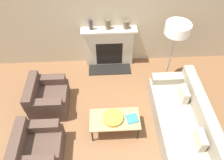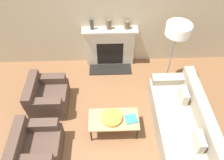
{
  "view_description": "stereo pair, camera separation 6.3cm",
  "coord_description": "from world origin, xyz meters",
  "px_view_note": "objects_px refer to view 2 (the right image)",
  "views": [
    {
      "loc": [
        -0.22,
        -2.01,
        3.97
      ],
      "look_at": [
        -0.05,
        1.25,
        0.45
      ],
      "focal_mm": 35.0,
      "sensor_mm": 36.0,
      "label": 1
    },
    {
      "loc": [
        -0.16,
        -2.01,
        3.97
      ],
      "look_at": [
        -0.05,
        1.25,
        0.45
      ],
      "focal_mm": 35.0,
      "sensor_mm": 36.0,
      "label": 2
    }
  ],
  "objects_px": {
    "armchair_near": "(36,148)",
    "book": "(131,119)",
    "couch": "(183,124)",
    "mantel_vase_center_left": "(109,24)",
    "mantel_vase_center_right": "(127,25)",
    "fireplace": "(110,47)",
    "coffee_table": "(114,120)",
    "armchair_far": "(47,97)",
    "bowl": "(112,118)",
    "mantel_vase_left": "(92,24)",
    "floor_lamp": "(177,34)"
  },
  "relations": [
    {
      "from": "book",
      "to": "mantel_vase_center_right",
      "type": "bearing_deg",
      "value": 77.13
    },
    {
      "from": "fireplace",
      "to": "coffee_table",
      "type": "distance_m",
      "value": 2.04
    },
    {
      "from": "coffee_table",
      "to": "fireplace",
      "type": "bearing_deg",
      "value": 90.43
    },
    {
      "from": "couch",
      "to": "mantel_vase_left",
      "type": "relative_size",
      "value": 8.65
    },
    {
      "from": "book",
      "to": "armchair_near",
      "type": "bearing_deg",
      "value": -176.25
    },
    {
      "from": "mantel_vase_center_right",
      "to": "armchair_near",
      "type": "bearing_deg",
      "value": -125.27
    },
    {
      "from": "armchair_far",
      "to": "mantel_vase_left",
      "type": "xyz_separation_m",
      "value": [
        0.97,
        1.38,
        0.89
      ]
    },
    {
      "from": "armchair_near",
      "to": "coffee_table",
      "type": "bearing_deg",
      "value": -70.98
    },
    {
      "from": "coffee_table",
      "to": "book",
      "type": "relative_size",
      "value": 3.74
    },
    {
      "from": "book",
      "to": "couch",
      "type": "bearing_deg",
      "value": -16.0
    },
    {
      "from": "armchair_near",
      "to": "coffee_table",
      "type": "xyz_separation_m",
      "value": [
        1.4,
        0.48,
        0.08
      ]
    },
    {
      "from": "armchair_far",
      "to": "coffee_table",
      "type": "xyz_separation_m",
      "value": [
        1.4,
        -0.67,
        0.08
      ]
    },
    {
      "from": "mantel_vase_left",
      "to": "mantel_vase_center_right",
      "type": "distance_m",
      "value": 0.82
    },
    {
      "from": "couch",
      "to": "bowl",
      "type": "height_order",
      "value": "couch"
    },
    {
      "from": "couch",
      "to": "bowl",
      "type": "bearing_deg",
      "value": -94.42
    },
    {
      "from": "armchair_near",
      "to": "bowl",
      "type": "distance_m",
      "value": 1.46
    },
    {
      "from": "fireplace",
      "to": "floor_lamp",
      "type": "distance_m",
      "value": 1.74
    },
    {
      "from": "book",
      "to": "floor_lamp",
      "type": "distance_m",
      "value": 1.94
    },
    {
      "from": "mantel_vase_center_left",
      "to": "mantel_vase_center_right",
      "type": "height_order",
      "value": "mantel_vase_center_left"
    },
    {
      "from": "fireplace",
      "to": "mantel_vase_left",
      "type": "bearing_deg",
      "value": 177.9
    },
    {
      "from": "armchair_far",
      "to": "mantel_vase_center_left",
      "type": "height_order",
      "value": "mantel_vase_center_left"
    },
    {
      "from": "bowl",
      "to": "book",
      "type": "height_order",
      "value": "bowl"
    },
    {
      "from": "fireplace",
      "to": "armchair_far",
      "type": "height_order",
      "value": "fireplace"
    },
    {
      "from": "coffee_table",
      "to": "bowl",
      "type": "height_order",
      "value": "bowl"
    },
    {
      "from": "bowl",
      "to": "mantel_vase_center_right",
      "type": "height_order",
      "value": "mantel_vase_center_right"
    },
    {
      "from": "couch",
      "to": "armchair_near",
      "type": "bearing_deg",
      "value": -82.03
    },
    {
      "from": "fireplace",
      "to": "couch",
      "type": "xyz_separation_m",
      "value": [
        1.35,
        -2.13,
        -0.22
      ]
    },
    {
      "from": "fireplace",
      "to": "armchair_near",
      "type": "height_order",
      "value": "fireplace"
    },
    {
      "from": "armchair_near",
      "to": "mantel_vase_center_right",
      "type": "height_order",
      "value": "mantel_vase_center_right"
    },
    {
      "from": "armchair_near",
      "to": "book",
      "type": "height_order",
      "value": "armchair_near"
    },
    {
      "from": "armchair_far",
      "to": "bowl",
      "type": "bearing_deg",
      "value": -115.87
    },
    {
      "from": "armchair_far",
      "to": "mantel_vase_center_left",
      "type": "xyz_separation_m",
      "value": [
        1.37,
        1.38,
        0.88
      ]
    },
    {
      "from": "armchair_far",
      "to": "mantel_vase_left",
      "type": "height_order",
      "value": "mantel_vase_left"
    },
    {
      "from": "floor_lamp",
      "to": "mantel_vase_center_right",
      "type": "xyz_separation_m",
      "value": [
        -0.94,
        0.71,
        -0.23
      ]
    },
    {
      "from": "armchair_near",
      "to": "mantel_vase_center_right",
      "type": "xyz_separation_m",
      "value": [
        1.79,
        2.53,
        0.86
      ]
    },
    {
      "from": "armchair_near",
      "to": "floor_lamp",
      "type": "relative_size",
      "value": 0.53
    },
    {
      "from": "coffee_table",
      "to": "floor_lamp",
      "type": "bearing_deg",
      "value": 45.12
    },
    {
      "from": "armchair_far",
      "to": "mantel_vase_center_right",
      "type": "height_order",
      "value": "mantel_vase_center_right"
    },
    {
      "from": "fireplace",
      "to": "mantel_vase_center_right",
      "type": "bearing_deg",
      "value": 2.15
    },
    {
      "from": "mantel_vase_left",
      "to": "mantel_vase_center_right",
      "type": "height_order",
      "value": "mantel_vase_left"
    },
    {
      "from": "floor_lamp",
      "to": "armchair_far",
      "type": "bearing_deg",
      "value": -166.31
    },
    {
      "from": "armchair_near",
      "to": "book",
      "type": "distance_m",
      "value": 1.8
    },
    {
      "from": "armchair_far",
      "to": "bowl",
      "type": "xyz_separation_m",
      "value": [
        1.37,
        -0.66,
        0.15
      ]
    },
    {
      "from": "armchair_near",
      "to": "mantel_vase_center_right",
      "type": "bearing_deg",
      "value": -35.27
    },
    {
      "from": "bowl",
      "to": "floor_lamp",
      "type": "xyz_separation_m",
      "value": [
        1.36,
        1.33,
        0.93
      ]
    },
    {
      "from": "armchair_far",
      "to": "bowl",
      "type": "height_order",
      "value": "armchair_far"
    },
    {
      "from": "couch",
      "to": "book",
      "type": "relative_size",
      "value": 8.63
    },
    {
      "from": "book",
      "to": "mantel_vase_center_left",
      "type": "bearing_deg",
      "value": 88.75
    },
    {
      "from": "book",
      "to": "mantel_vase_center_right",
      "type": "height_order",
      "value": "mantel_vase_center_right"
    },
    {
      "from": "couch",
      "to": "coffee_table",
      "type": "height_order",
      "value": "couch"
    }
  ]
}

